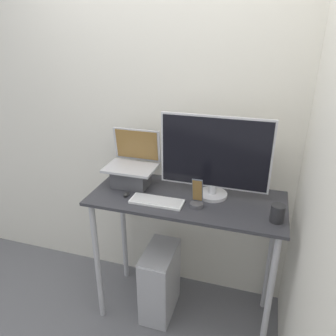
# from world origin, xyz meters

# --- Properties ---
(wall_back) EXTENTS (6.00, 0.05, 2.60)m
(wall_back) POSITION_xyz_m (0.00, 0.60, 1.30)
(wall_back) COLOR silver
(wall_back) RESTS_ON ground_plane
(wall_side_right) EXTENTS (0.05, 6.00, 2.60)m
(wall_side_right) POSITION_xyz_m (0.68, 0.00, 1.30)
(wall_side_right) COLOR silver
(wall_side_right) RESTS_ON ground_plane
(desk) EXTENTS (1.19, 0.52, 0.93)m
(desk) POSITION_xyz_m (0.00, 0.26, 0.79)
(desk) COLOR #333338
(desk) RESTS_ON ground_plane
(laptop) EXTENTS (0.32, 0.25, 0.36)m
(laptop) POSITION_xyz_m (-0.39, 0.32, 1.03)
(laptop) COLOR #4C4C51
(laptop) RESTS_ON desk
(monitor) EXTENTS (0.66, 0.19, 0.51)m
(monitor) POSITION_xyz_m (0.15, 0.32, 1.18)
(monitor) COLOR silver
(monitor) RESTS_ON desk
(keyboard) EXTENTS (0.32, 0.12, 0.02)m
(keyboard) POSITION_xyz_m (-0.16, 0.14, 0.94)
(keyboard) COLOR white
(keyboard) RESTS_ON desk
(mouse) EXTENTS (0.03, 0.06, 0.02)m
(mouse) POSITION_xyz_m (-0.36, 0.16, 0.94)
(mouse) COLOR #262626
(mouse) RESTS_ON desk
(cell_phone) EXTENTS (0.08, 0.08, 0.18)m
(cell_phone) POSITION_xyz_m (0.08, 0.16, 0.98)
(cell_phone) COLOR #4C4C51
(cell_phone) RESTS_ON desk
(computer_tower) EXTENTS (0.20, 0.37, 0.52)m
(computer_tower) POSITION_xyz_m (-0.17, 0.21, 0.26)
(computer_tower) COLOR silver
(computer_tower) RESTS_ON ground_plane
(mug) EXTENTS (0.08, 0.08, 0.10)m
(mug) POSITION_xyz_m (0.53, 0.14, 0.98)
(mug) COLOR #262628
(mug) RESTS_ON desk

